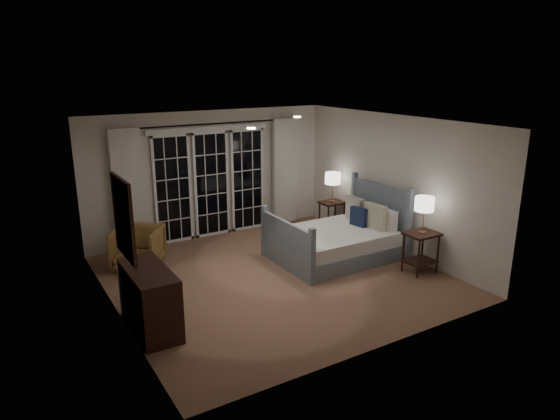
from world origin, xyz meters
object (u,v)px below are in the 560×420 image
nightstand_right (332,212)px  lamp_right (333,179)px  bed (338,240)px  armchair (138,248)px  dresser (150,299)px  nightstand_left (421,246)px  lamp_left (424,204)px

nightstand_right → lamp_right: bearing=-90.0°
bed → armchair: bearing=156.8°
lamp_right → dresser: lamp_right is taller
lamp_right → nightstand_left: bearing=-91.0°
dresser → nightstand_right: bearing=24.5°
nightstand_left → lamp_left: bearing=-26.6°
nightstand_right → lamp_right: 0.70m
lamp_left → armchair: lamp_left is taller
nightstand_left → nightstand_right: (0.04, 2.50, -0.04)m
nightstand_left → lamp_right: size_ratio=1.14×
nightstand_left → lamp_right: bearing=89.0°
nightstand_left → armchair: bearing=146.4°
bed → nightstand_right: bed is taller
nightstand_left → nightstand_right: 2.50m
lamp_right → dresser: bearing=-155.5°
nightstand_right → lamp_left: lamp_left is taller
bed → nightstand_left: 1.46m
bed → lamp_left: 1.69m
lamp_left → armchair: (-3.95, 2.62, -0.82)m
nightstand_right → bed: bearing=-122.4°
nightstand_left → lamp_right: 2.58m
armchair → dresser: 2.20m
nightstand_left → lamp_left: lamp_left is taller
bed → lamp_left: size_ratio=3.48×
bed → lamp_right: lamp_right is taller
bed → armchair: (-3.20, 1.37, 0.04)m
nightstand_right → dresser: 4.88m
lamp_right → lamp_left: bearing=-91.0°
nightstand_left → lamp_right: lamp_right is taller
lamp_right → dresser: 4.93m
bed → lamp_right: bearing=57.6°
nightstand_right → dresser: bearing=-155.5°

